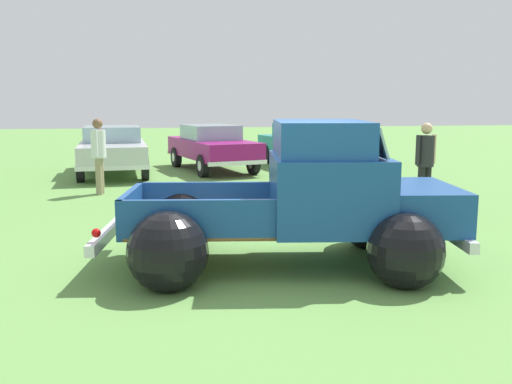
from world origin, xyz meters
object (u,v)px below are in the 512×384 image
at_px(show_car_0, 113,148).
at_px(spectator_2, 425,159).
at_px(show_car_1, 212,146).
at_px(vintage_pickup_truck, 307,209).
at_px(spectator_0, 99,151).
at_px(show_car_2, 305,143).
at_px(spectator_1, 309,152).

relative_size(show_car_0, spectator_2, 2.72).
height_order(show_car_0, spectator_2, spectator_2).
bearing_deg(show_car_0, show_car_1, 94.56).
distance_m(vintage_pickup_truck, spectator_0, 7.24).
bearing_deg(spectator_0, show_car_2, 46.02).
height_order(vintage_pickup_truck, show_car_1, vintage_pickup_truck).
bearing_deg(spectator_0, show_car_0, 98.88).
distance_m(show_car_1, show_car_2, 3.19).
bearing_deg(show_car_1, show_car_0, -95.37).
bearing_deg(spectator_2, show_car_1, 9.34).
height_order(show_car_2, spectator_2, spectator_2).
bearing_deg(spectator_2, show_car_0, 27.23).
bearing_deg(spectator_1, show_car_2, -170.22).
bearing_deg(show_car_1, spectator_2, 13.92).
height_order(show_car_1, spectator_2, spectator_2).
relative_size(show_car_1, show_car_2, 1.03).
distance_m(show_car_0, spectator_1, 6.67).
bearing_deg(vintage_pickup_truck, show_car_0, 116.01).
relative_size(show_car_1, spectator_2, 2.68).
distance_m(show_car_0, spectator_0, 3.73).
distance_m(show_car_0, show_car_2, 6.25).
bearing_deg(spectator_0, spectator_1, -1.35).
distance_m(vintage_pickup_truck, spectator_2, 5.00).
bearing_deg(show_car_2, vintage_pickup_truck, -25.92).
bearing_deg(spectator_1, show_car_0, -110.13).
height_order(vintage_pickup_truck, spectator_1, vintage_pickup_truck).
bearing_deg(spectator_1, spectator_2, 69.08).
distance_m(spectator_1, spectator_2, 2.73).
distance_m(show_car_1, spectator_1, 5.39).
bearing_deg(spectator_2, spectator_0, 48.72).
distance_m(show_car_2, spectator_0, 7.76).
relative_size(show_car_2, spectator_1, 2.61).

